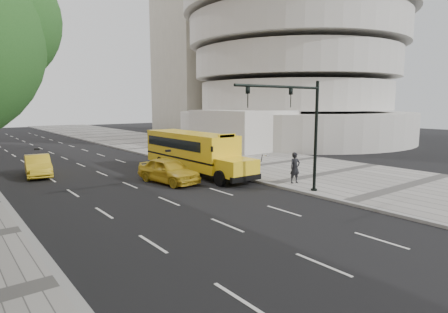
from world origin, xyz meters
TOP-DOWN VIEW (x-y plane):
  - ground at (0.00, 0.00)m, footprint 140.00×140.00m
  - sidewalk_museum at (12.00, 0.00)m, footprint 12.00×140.00m
  - curb_museum at (6.00, 0.00)m, footprint 0.30×140.00m
  - curb_far at (-8.00, 0.00)m, footprint 0.30×140.00m
  - guggenheim at (29.37, 18.51)m, footprint 33.20×42.20m
  - school_bus at (4.50, 1.14)m, footprint 2.96×11.56m
  - taxi_near at (1.34, -0.86)m, footprint 2.67×5.05m
  - taxi_far at (-4.91, 6.85)m, footprint 2.20×4.75m
  - pedestrian at (7.26, -6.46)m, footprint 0.79×0.60m
  - traffic_signal at (5.19, -8.53)m, footprint 6.18×0.36m

SIDE VIEW (x-z plane):
  - ground at x=0.00m, z-range 0.00..0.00m
  - sidewalk_museum at x=12.00m, z-range 0.00..0.15m
  - curb_museum at x=6.00m, z-range 0.00..0.15m
  - curb_far at x=-8.00m, z-range 0.00..0.15m
  - taxi_far at x=-4.91m, z-range 0.00..1.51m
  - taxi_near at x=1.34m, z-range 0.00..1.64m
  - pedestrian at x=7.26m, z-range 0.15..2.11m
  - school_bus at x=4.50m, z-range 0.17..3.36m
  - traffic_signal at x=5.19m, z-range 0.89..7.29m
  - guggenheim at x=29.37m, z-range -3.92..31.08m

